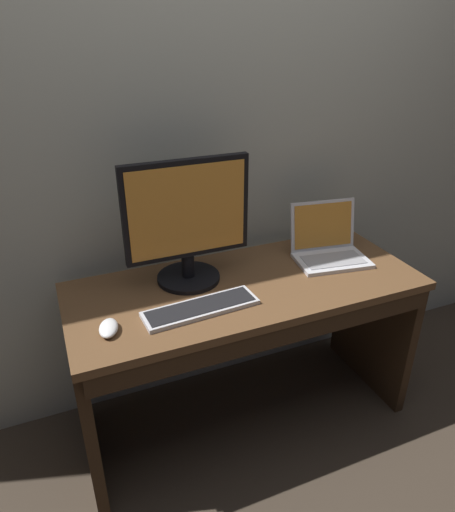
# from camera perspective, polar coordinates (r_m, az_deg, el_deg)

# --- Properties ---
(ground_plane) EXTENTS (14.00, 14.00, 0.00)m
(ground_plane) POSITION_cam_1_polar(r_m,az_deg,el_deg) (2.36, 1.97, -18.83)
(ground_plane) COLOR #382D23
(back_wall) EXTENTS (4.17, 0.04, 2.67)m
(back_wall) POSITION_cam_1_polar(r_m,az_deg,el_deg) (2.02, -1.96, 16.80)
(back_wall) COLOR #9EA093
(back_wall) RESTS_ON ground
(desk) EXTENTS (1.45, 0.60, 0.73)m
(desk) POSITION_cam_1_polar(r_m,az_deg,el_deg) (2.01, 2.34, -8.56)
(desk) COLOR brown
(desk) RESTS_ON ground
(laptop_silver) EXTENTS (0.35, 0.30, 0.24)m
(laptop_silver) POSITION_cam_1_polar(r_m,az_deg,el_deg) (2.12, 12.34, 0.96)
(laptop_silver) COLOR silver
(laptop_silver) RESTS_ON desk
(external_monitor) EXTENTS (0.50, 0.26, 0.51)m
(external_monitor) POSITION_cam_1_polar(r_m,az_deg,el_deg) (1.81, -4.97, 4.14)
(external_monitor) COLOR black
(external_monitor) RESTS_ON desk
(wired_keyboard) EXTENTS (0.44, 0.15, 0.02)m
(wired_keyboard) POSITION_cam_1_polar(r_m,az_deg,el_deg) (1.73, -3.30, -6.38)
(wired_keyboard) COLOR #BCBCC1
(wired_keyboard) RESTS_ON desk
(computer_mouse) EXTENTS (0.09, 0.12, 0.03)m
(computer_mouse) POSITION_cam_1_polar(r_m,az_deg,el_deg) (1.66, -14.40, -8.57)
(computer_mouse) COLOR white
(computer_mouse) RESTS_ON desk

